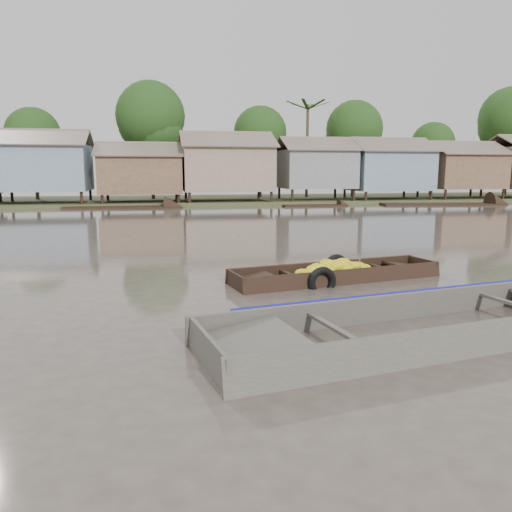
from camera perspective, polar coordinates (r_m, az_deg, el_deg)
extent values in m
plane|color=#4B4139|center=(9.05, 6.16, -6.49)|extent=(120.00, 120.00, 0.00)
cube|color=#384723|center=(41.45, -7.46, 6.20)|extent=(120.00, 12.00, 0.50)
cube|color=slate|center=(38.61, -23.16, 9.26)|extent=(6.20, 5.20, 3.20)
cube|color=brown|center=(37.30, -23.83, 12.38)|extent=(6.60, 3.02, 1.28)
cube|color=brown|center=(40.05, -22.94, 12.21)|extent=(6.60, 3.02, 1.28)
cube|color=brown|center=(37.81, -13.02, 9.04)|extent=(5.80, 4.60, 2.70)
cube|color=brown|center=(36.60, -13.19, 11.83)|extent=(6.20, 2.67, 1.14)
cube|color=brown|center=(39.08, -13.06, 11.69)|extent=(6.20, 2.67, 1.14)
cube|color=#86725D|center=(38.14, -3.40, 9.95)|extent=(6.50, 5.30, 3.30)
cube|color=brown|center=(36.78, -3.13, 13.23)|extent=(6.90, 3.08, 1.31)
cube|color=brown|center=(39.62, -3.72, 12.98)|extent=(6.90, 3.08, 1.31)
cube|color=slate|center=(39.68, 6.82, 9.82)|extent=(5.40, 4.70, 2.90)
cube|color=brown|center=(38.53, 7.47, 12.63)|extent=(5.80, 2.73, 1.17)
cube|color=brown|center=(40.94, 6.32, 12.48)|extent=(5.80, 2.73, 1.17)
cube|color=slate|center=(41.90, 14.76, 9.43)|extent=(6.00, 5.00, 3.10)
cube|color=brown|center=(40.74, 15.72, 12.20)|extent=(6.40, 2.90, 1.24)
cube|color=brown|center=(43.17, 14.08, 12.11)|extent=(6.40, 2.90, 1.24)
cube|color=brown|center=(45.09, 22.31, 8.96)|extent=(5.70, 4.90, 2.80)
cube|color=brown|center=(44.03, 23.42, 11.30)|extent=(6.10, 2.85, 1.21)
cube|color=brown|center=(46.24, 21.55, 11.31)|extent=(6.10, 2.85, 1.21)
cylinder|color=#473323|center=(43.32, -23.87, 8.85)|extent=(0.28, 0.28, 4.90)
sphere|color=black|center=(43.41, -24.13, 12.54)|extent=(4.20, 4.20, 4.20)
cylinder|color=#473323|center=(41.30, -11.79, 10.44)|extent=(0.28, 0.28, 6.30)
sphere|color=black|center=(41.51, -11.97, 15.41)|extent=(5.40, 5.40, 5.40)
cylinder|color=#473323|center=(43.16, 0.46, 9.91)|extent=(0.28, 0.28, 5.25)
sphere|color=black|center=(43.27, 0.47, 13.88)|extent=(4.50, 4.50, 4.50)
cylinder|color=#473323|center=(44.51, 11.03, 9.95)|extent=(0.28, 0.28, 5.60)
sphere|color=black|center=(44.64, 11.17, 14.06)|extent=(4.80, 4.80, 4.80)
cylinder|color=#473323|center=(48.93, 19.39, 8.94)|extent=(0.28, 0.28, 4.55)
sphere|color=black|center=(48.98, 19.57, 11.98)|extent=(3.90, 3.90, 3.90)
cylinder|color=#473323|center=(52.00, 26.79, 9.63)|extent=(0.28, 0.28, 6.65)
sphere|color=black|center=(52.20, 27.12, 13.79)|extent=(5.70, 5.70, 5.70)
cylinder|color=#473323|center=(43.68, 5.86, 11.66)|extent=(0.24, 0.24, 8.00)
cube|color=black|center=(11.85, 9.12, -3.06)|extent=(5.06, 1.87, 0.08)
cube|color=black|center=(12.26, 7.84, -1.66)|extent=(5.02, 1.10, 0.47)
cube|color=black|center=(11.36, 10.54, -2.65)|extent=(5.02, 1.10, 0.47)
cube|color=black|center=(13.24, 18.41, -1.22)|extent=(0.27, 1.09, 0.45)
cube|color=black|center=(12.96, 16.97, -1.13)|extent=(1.03, 1.10, 0.18)
cube|color=black|center=(10.76, -2.31, -3.19)|extent=(0.27, 1.09, 0.45)
cube|color=black|center=(10.90, -0.17, -2.71)|extent=(1.03, 1.10, 0.18)
cube|color=black|center=(11.23, 3.94, -2.16)|extent=(0.30, 1.06, 0.05)
cube|color=black|center=(12.43, 13.86, -1.26)|extent=(0.30, 1.06, 0.05)
ellipsoid|color=yellow|center=(11.31, 6.70, -2.16)|extent=(0.45, 0.35, 0.25)
ellipsoid|color=yellow|center=(11.26, 7.03, -2.42)|extent=(0.45, 0.35, 0.25)
ellipsoid|color=yellow|center=(11.72, 10.24, -1.51)|extent=(0.39, 0.31, 0.22)
ellipsoid|color=yellow|center=(11.36, 5.65, -2.46)|extent=(0.35, 0.27, 0.19)
ellipsoid|color=yellow|center=(11.84, 8.69, -1.19)|extent=(0.43, 0.34, 0.24)
ellipsoid|color=yellow|center=(12.01, 13.43, -1.92)|extent=(0.38, 0.29, 0.21)
ellipsoid|color=yellow|center=(11.49, 5.30, -2.02)|extent=(0.41, 0.32, 0.23)
ellipsoid|color=yellow|center=(11.39, 5.98, -2.04)|extent=(0.45, 0.35, 0.25)
ellipsoid|color=yellow|center=(11.59, 10.28, -2.11)|extent=(0.37, 0.29, 0.20)
ellipsoid|color=yellow|center=(11.77, 8.02, -1.31)|extent=(0.40, 0.31, 0.22)
ellipsoid|color=yellow|center=(11.28, 7.22, -2.47)|extent=(0.44, 0.34, 0.24)
ellipsoid|color=yellow|center=(11.87, 7.46, -1.24)|extent=(0.36, 0.28, 0.20)
ellipsoid|color=yellow|center=(11.34, 7.10, -2.11)|extent=(0.40, 0.31, 0.22)
ellipsoid|color=yellow|center=(11.17, 6.45, -2.79)|extent=(0.36, 0.28, 0.20)
ellipsoid|color=yellow|center=(12.32, 11.57, -1.21)|extent=(0.44, 0.35, 0.24)
ellipsoid|color=yellow|center=(11.61, 8.52, -1.36)|extent=(0.42, 0.33, 0.23)
ellipsoid|color=yellow|center=(11.85, 8.11, -1.30)|extent=(0.40, 0.31, 0.22)
ellipsoid|color=yellow|center=(11.67, 8.07, -0.91)|extent=(0.43, 0.33, 0.24)
ellipsoid|color=yellow|center=(11.84, 9.09, -0.88)|extent=(0.35, 0.27, 0.19)
ellipsoid|color=yellow|center=(12.30, 10.85, -1.40)|extent=(0.39, 0.31, 0.22)
ellipsoid|color=yellow|center=(11.80, 9.85, -0.84)|extent=(0.46, 0.36, 0.26)
ellipsoid|color=yellow|center=(11.54, 6.57, -1.53)|extent=(0.39, 0.30, 0.21)
ellipsoid|color=yellow|center=(11.59, 7.08, -1.39)|extent=(0.45, 0.35, 0.25)
ellipsoid|color=yellow|center=(11.90, 10.63, -1.14)|extent=(0.42, 0.32, 0.23)
ellipsoid|color=yellow|center=(11.72, 9.67, -1.29)|extent=(0.40, 0.32, 0.22)
ellipsoid|color=yellow|center=(11.86, 11.24, -1.11)|extent=(0.35, 0.28, 0.20)
ellipsoid|color=yellow|center=(12.21, 9.41, -1.37)|extent=(0.38, 0.29, 0.21)
ellipsoid|color=yellow|center=(12.16, 9.34, -1.36)|extent=(0.39, 0.30, 0.22)
ellipsoid|color=yellow|center=(11.90, 8.04, -1.41)|extent=(0.37, 0.29, 0.20)
ellipsoid|color=yellow|center=(11.42, 8.41, -1.78)|extent=(0.35, 0.27, 0.19)
ellipsoid|color=yellow|center=(12.04, 12.24, -1.42)|extent=(0.42, 0.32, 0.23)
ellipsoid|color=yellow|center=(11.60, 9.16, -1.15)|extent=(0.43, 0.34, 0.24)
cylinder|color=#3F6626|center=(11.53, 7.26, -1.05)|extent=(0.04, 0.04, 0.16)
cylinder|color=#3F6626|center=(11.85, 9.92, -0.83)|extent=(0.04, 0.04, 0.16)
cylinder|color=#3F6626|center=(12.09, 11.74, -0.68)|extent=(0.04, 0.04, 0.16)
torus|color=black|center=(12.50, 9.12, -1.39)|extent=(0.73, 0.29, 0.71)
torus|color=black|center=(10.93, 7.55, -2.96)|extent=(0.70, 0.29, 0.68)
cube|color=#48443D|center=(8.32, 19.77, -9.07)|extent=(7.46, 2.82, 0.08)
cube|color=#48443D|center=(8.91, 16.12, -5.90)|extent=(7.37, 1.46, 0.60)
cube|color=#48443D|center=(7.63, 24.29, -9.04)|extent=(7.37, 1.46, 0.60)
cube|color=#48443D|center=(6.56, -5.58, -11.26)|extent=(0.38, 1.80, 0.57)
cube|color=#48443D|center=(6.72, -0.28, -10.05)|extent=(1.52, 1.77, 0.24)
cube|color=#48443D|center=(7.22, 9.27, -8.33)|extent=(0.40, 1.74, 0.05)
cube|color=#665E54|center=(8.31, 19.79, -8.78)|extent=(5.72, 2.37, 0.02)
cube|color=#0E1094|center=(8.90, 15.96, -4.40)|extent=(5.95, 1.13, 0.15)
cube|color=black|center=(35.64, 6.48, 5.57)|extent=(4.26, 0.99, 0.35)
cube|color=black|center=(34.94, -15.63, 5.19)|extent=(7.11, 2.37, 0.35)
cube|color=black|center=(39.19, 20.12, 5.42)|extent=(8.51, 2.99, 0.35)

